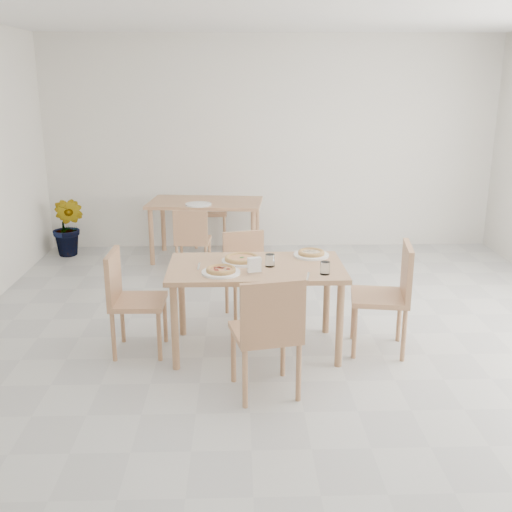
{
  "coord_description": "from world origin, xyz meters",
  "views": [
    {
      "loc": [
        -0.44,
        -4.54,
        2.21
      ],
      "look_at": [
        -0.3,
        0.15,
        0.83
      ],
      "focal_mm": 42.0,
      "sensor_mm": 36.0,
      "label": 1
    }
  ],
  "objects_px": {
    "chair_east": "(391,290)",
    "plate_mushroom": "(311,255)",
    "chair_north": "(246,269)",
    "chair_west": "(128,295)",
    "tumbler_a": "(325,268)",
    "chair_south": "(268,328)",
    "pizza_margherita": "(242,258)",
    "plate_empty": "(198,204)",
    "plate_margherita": "(242,261)",
    "pizza_pepperoni": "(221,270)",
    "tumbler_b": "(270,260)",
    "chair_back_s": "(192,237)",
    "plate_pepperoni": "(221,272)",
    "second_table": "(206,208)",
    "chair_back_n": "(211,206)",
    "main_table": "(256,276)",
    "potted_plant": "(69,227)",
    "pizza_mushroom": "(311,253)",
    "napkin_holder": "(254,266)"
  },
  "relations": [
    {
      "from": "chair_east",
      "to": "plate_mushroom",
      "type": "distance_m",
      "value": 0.73
    },
    {
      "from": "chair_north",
      "to": "chair_west",
      "type": "relative_size",
      "value": 0.93
    },
    {
      "from": "plate_mushroom",
      "to": "chair_north",
      "type": "bearing_deg",
      "value": 136.55
    },
    {
      "from": "plate_mushroom",
      "to": "tumbler_a",
      "type": "bearing_deg",
      "value": -84.62
    },
    {
      "from": "chair_south",
      "to": "pizza_margherita",
      "type": "distance_m",
      "value": 0.96
    },
    {
      "from": "tumbler_a",
      "to": "plate_empty",
      "type": "height_order",
      "value": "tumbler_a"
    },
    {
      "from": "plate_margherita",
      "to": "pizza_margherita",
      "type": "height_order",
      "value": "pizza_margherita"
    },
    {
      "from": "pizza_pepperoni",
      "to": "tumbler_b",
      "type": "distance_m",
      "value": 0.43
    },
    {
      "from": "tumbler_a",
      "to": "chair_back_s",
      "type": "xyz_separation_m",
      "value": [
        -1.22,
        2.29,
        -0.34
      ]
    },
    {
      "from": "plate_pepperoni",
      "to": "second_table",
      "type": "xyz_separation_m",
      "value": [
        -0.27,
        2.95,
        -0.1
      ]
    },
    {
      "from": "chair_south",
      "to": "chair_north",
      "type": "xyz_separation_m",
      "value": [
        -0.13,
        1.59,
        -0.06
      ]
    },
    {
      "from": "plate_margherita",
      "to": "tumbler_b",
      "type": "xyz_separation_m",
      "value": [
        0.23,
        -0.13,
        0.04
      ]
    },
    {
      "from": "plate_margherita",
      "to": "plate_pepperoni",
      "type": "bearing_deg",
      "value": -118.42
    },
    {
      "from": "chair_back_s",
      "to": "plate_empty",
      "type": "height_order",
      "value": "chair_back_s"
    },
    {
      "from": "chair_west",
      "to": "plate_empty",
      "type": "relative_size",
      "value": 2.77
    },
    {
      "from": "plate_margherita",
      "to": "chair_back_s",
      "type": "xyz_separation_m",
      "value": [
        -0.57,
        1.95,
        -0.3
      ]
    },
    {
      "from": "chair_north",
      "to": "second_table",
      "type": "relative_size",
      "value": 0.55
    },
    {
      "from": "chair_west",
      "to": "chair_back_n",
      "type": "bearing_deg",
      "value": -8.04
    },
    {
      "from": "plate_mushroom",
      "to": "plate_empty",
      "type": "xyz_separation_m",
      "value": [
        -1.12,
        2.24,
        0.0
      ]
    },
    {
      "from": "main_table",
      "to": "pizza_margherita",
      "type": "distance_m",
      "value": 0.2
    },
    {
      "from": "plate_pepperoni",
      "to": "chair_west",
      "type": "bearing_deg",
      "value": 165.56
    },
    {
      "from": "plate_margherita",
      "to": "plate_pepperoni",
      "type": "distance_m",
      "value": 0.35
    },
    {
      "from": "pizza_pepperoni",
      "to": "tumbler_a",
      "type": "height_order",
      "value": "tumbler_a"
    },
    {
      "from": "second_table",
      "to": "chair_back_s",
      "type": "relative_size",
      "value": 1.85
    },
    {
      "from": "chair_west",
      "to": "potted_plant",
      "type": "relative_size",
      "value": 1.13
    },
    {
      "from": "chair_west",
      "to": "potted_plant",
      "type": "bearing_deg",
      "value": 24.42
    },
    {
      "from": "potted_plant",
      "to": "chair_north",
      "type": "bearing_deg",
      "value": -43.12
    },
    {
      "from": "main_table",
      "to": "pizza_pepperoni",
      "type": "bearing_deg",
      "value": -144.99
    },
    {
      "from": "pizza_pepperoni",
      "to": "plate_empty",
      "type": "bearing_deg",
      "value": 97.3
    },
    {
      "from": "tumbler_a",
      "to": "potted_plant",
      "type": "height_order",
      "value": "tumbler_a"
    },
    {
      "from": "plate_margherita",
      "to": "chair_back_s",
      "type": "distance_m",
      "value": 2.05
    },
    {
      "from": "tumbler_b",
      "to": "potted_plant",
      "type": "relative_size",
      "value": 0.13
    },
    {
      "from": "main_table",
      "to": "tumbler_a",
      "type": "height_order",
      "value": "tumbler_a"
    },
    {
      "from": "chair_north",
      "to": "tumbler_a",
      "type": "distance_m",
      "value": 1.24
    },
    {
      "from": "tumbler_b",
      "to": "plate_empty",
      "type": "relative_size",
      "value": 0.32
    },
    {
      "from": "chair_back_s",
      "to": "chair_east",
      "type": "bearing_deg",
      "value": 134.62
    },
    {
      "from": "main_table",
      "to": "chair_back_s",
      "type": "bearing_deg",
      "value": 107.94
    },
    {
      "from": "chair_south",
      "to": "potted_plant",
      "type": "distance_m",
      "value": 4.44
    },
    {
      "from": "pizza_pepperoni",
      "to": "second_table",
      "type": "xyz_separation_m",
      "value": [
        -0.27,
        2.95,
        -0.12
      ]
    },
    {
      "from": "plate_pepperoni",
      "to": "second_table",
      "type": "height_order",
      "value": "plate_pepperoni"
    },
    {
      "from": "chair_north",
      "to": "chair_back_s",
      "type": "height_order",
      "value": "chair_north"
    },
    {
      "from": "pizza_margherita",
      "to": "plate_empty",
      "type": "height_order",
      "value": "pizza_margherita"
    },
    {
      "from": "plate_mushroom",
      "to": "pizza_pepperoni",
      "type": "relative_size",
      "value": 1.09
    },
    {
      "from": "potted_plant",
      "to": "plate_margherita",
      "type": "bearing_deg",
      "value": -51.6
    },
    {
      "from": "chair_west",
      "to": "second_table",
      "type": "height_order",
      "value": "chair_west"
    },
    {
      "from": "pizza_mushroom",
      "to": "plate_empty",
      "type": "height_order",
      "value": "pizza_mushroom"
    },
    {
      "from": "chair_east",
      "to": "napkin_holder",
      "type": "bearing_deg",
      "value": -72.79
    },
    {
      "from": "chair_west",
      "to": "tumbler_a",
      "type": "xyz_separation_m",
      "value": [
        1.59,
        -0.24,
        0.29
      ]
    },
    {
      "from": "napkin_holder",
      "to": "potted_plant",
      "type": "relative_size",
      "value": 0.16
    },
    {
      "from": "tumbler_b",
      "to": "chair_back_s",
      "type": "distance_m",
      "value": 2.25
    }
  ]
}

